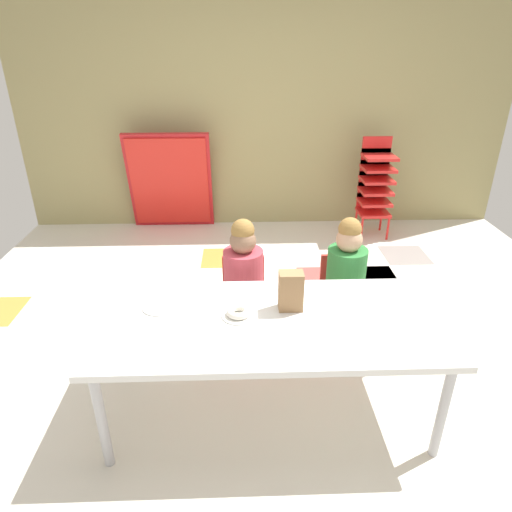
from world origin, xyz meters
TOP-DOWN VIEW (x-y plane):
  - ground_plane at (0.01, 0.01)m, footprint 5.26×4.70m
  - back_wall at (0.00, 2.35)m, footprint 5.26×0.10m
  - craft_table at (-0.13, -0.64)m, footprint 1.82×0.83m
  - seated_child_near_camera at (-0.27, 0.00)m, footprint 0.32×0.31m
  - seated_child_middle_seat at (0.41, 0.00)m, footprint 0.32×0.31m
  - kid_chair_red_stack at (1.14, 1.91)m, footprint 0.32×0.30m
  - folded_activity_table at (-1.04, 2.15)m, footprint 0.90×0.29m
  - paper_bag_brown at (-0.02, -0.54)m, footprint 0.13×0.09m
  - paper_plate_near_edge at (-0.30, -0.61)m, footprint 0.18×0.18m
  - paper_plate_center_table at (-0.73, -0.51)m, footprint 0.18×0.18m
  - donut_powdered_on_plate at (-0.30, -0.61)m, footprint 0.13×0.13m

SIDE VIEW (x-z plane):
  - ground_plane at x=0.01m, z-range -0.02..0.00m
  - folded_activity_table at x=-1.04m, z-range -0.01..1.08m
  - seated_child_near_camera at x=-0.27m, z-range 0.10..1.01m
  - seated_child_middle_seat at x=0.41m, z-range 0.10..1.01m
  - craft_table at x=-0.13m, z-range 0.26..0.87m
  - kid_chair_red_stack at x=1.14m, z-range 0.06..1.10m
  - paper_plate_near_edge at x=-0.30m, z-range 0.61..0.62m
  - paper_plate_center_table at x=-0.73m, z-range 0.61..0.62m
  - donut_powdered_on_plate at x=-0.30m, z-range 0.62..0.66m
  - paper_bag_brown at x=-0.02m, z-range 0.61..0.83m
  - back_wall at x=0.00m, z-range 0.00..2.51m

